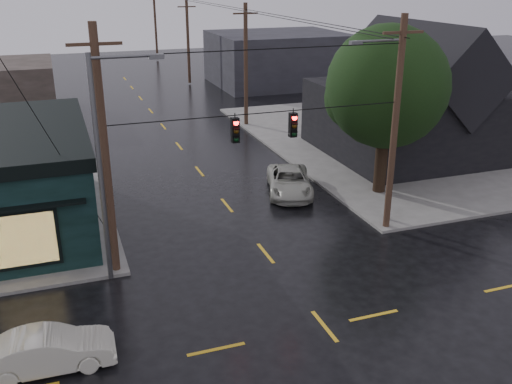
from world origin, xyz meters
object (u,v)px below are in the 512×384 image
object	(u,v)px
utility_pole_ne	(386,229)
suv_silver	(289,181)
sedan_cream	(49,351)
corner_tree	(387,87)
utility_pole_nw	(117,272)

from	to	relation	value
utility_pole_ne	suv_silver	bearing A→B (deg)	113.27
sedan_cream	suv_silver	xyz separation A→B (m)	(13.10, 11.75, 0.04)
suv_silver	corner_tree	bearing A→B (deg)	-1.84
corner_tree	sedan_cream	world-z (taller)	corner_tree
utility_pole_nw	sedan_cream	world-z (taller)	utility_pole_nw
utility_pole_ne	utility_pole_nw	bearing A→B (deg)	180.00
utility_pole_nw	utility_pole_ne	size ratio (longest dim) A/B	1.00
corner_tree	suv_silver	xyz separation A→B (m)	(-4.81, 1.71, -5.35)
corner_tree	suv_silver	bearing A→B (deg)	160.38
sedan_cream	suv_silver	distance (m)	17.60
corner_tree	utility_pole_ne	size ratio (longest dim) A/B	0.91
utility_pole_nw	suv_silver	size ratio (longest dim) A/B	1.99
utility_pole_ne	suv_silver	xyz separation A→B (m)	(-2.61, 6.07, 0.71)
sedan_cream	suv_silver	bearing A→B (deg)	-46.59
utility_pole_nw	sedan_cream	xyz separation A→B (m)	(-2.71, -5.68, 0.67)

